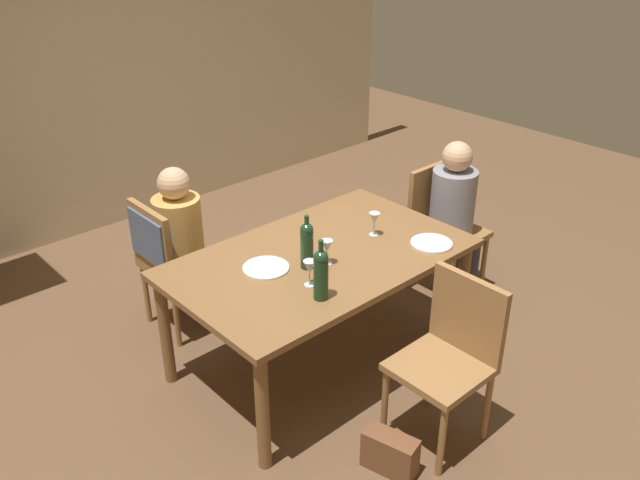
# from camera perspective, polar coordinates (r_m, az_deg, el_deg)

# --- Properties ---
(ground_plane) EXTENTS (10.00, 10.00, 0.00)m
(ground_plane) POSITION_cam_1_polar(r_m,az_deg,el_deg) (4.29, 0.00, -10.10)
(ground_plane) COLOR brown
(rear_room_partition) EXTENTS (6.40, 0.12, 2.70)m
(rear_room_partition) POSITION_cam_1_polar(r_m,az_deg,el_deg) (5.85, -18.89, 13.68)
(rear_room_partition) COLOR beige
(rear_room_partition) RESTS_ON ground_plane
(dining_table) EXTENTS (1.74, 1.06, 0.75)m
(dining_table) POSITION_cam_1_polar(r_m,az_deg,el_deg) (3.91, 0.00, -2.33)
(dining_table) COLOR brown
(dining_table) RESTS_ON ground_plane
(chair_far_left) EXTENTS (0.46, 0.44, 0.92)m
(chair_far_left) POSITION_cam_1_polar(r_m,az_deg,el_deg) (4.34, -13.22, -0.98)
(chair_far_left) COLOR olive
(chair_far_left) RESTS_ON ground_plane
(chair_right_end) EXTENTS (0.44, 0.44, 0.92)m
(chair_right_end) POSITION_cam_1_polar(r_m,az_deg,el_deg) (4.85, 10.27, 1.69)
(chair_right_end) COLOR olive
(chair_right_end) RESTS_ON ground_plane
(chair_near) EXTENTS (0.44, 0.44, 0.92)m
(chair_near) POSITION_cam_1_polar(r_m,az_deg,el_deg) (3.54, 11.17, -9.18)
(chair_near) COLOR olive
(chair_near) RESTS_ON ground_plane
(person_woman_host) EXTENTS (0.35, 0.30, 1.13)m
(person_woman_host) POSITION_cam_1_polar(r_m,az_deg,el_deg) (4.38, -11.63, 0.33)
(person_woman_host) COLOR #33333D
(person_woman_host) RESTS_ON ground_plane
(person_man_bearded) EXTENTS (0.31, 0.36, 1.14)m
(person_man_bearded) POSITION_cam_1_polar(r_m,az_deg,el_deg) (4.74, 11.47, 2.62)
(person_man_bearded) COLOR #33333D
(person_man_bearded) RESTS_ON ground_plane
(wine_bottle_tall_green) EXTENTS (0.07, 0.07, 0.32)m
(wine_bottle_tall_green) POSITION_cam_1_polar(r_m,az_deg,el_deg) (3.68, -1.13, -0.35)
(wine_bottle_tall_green) COLOR #19381E
(wine_bottle_tall_green) RESTS_ON dining_table
(wine_bottle_dark_red) EXTENTS (0.08, 0.08, 0.34)m
(wine_bottle_dark_red) POSITION_cam_1_polar(r_m,az_deg,el_deg) (3.40, 0.08, -2.84)
(wine_bottle_dark_red) COLOR #19381E
(wine_bottle_dark_red) RESTS_ON dining_table
(wine_glass_near_left) EXTENTS (0.07, 0.07, 0.15)m
(wine_glass_near_left) POSITION_cam_1_polar(r_m,az_deg,el_deg) (4.06, 4.67, 1.77)
(wine_glass_near_left) COLOR silver
(wine_glass_near_left) RESTS_ON dining_table
(wine_glass_centre) EXTENTS (0.07, 0.07, 0.15)m
(wine_glass_centre) POSITION_cam_1_polar(r_m,az_deg,el_deg) (3.53, -0.91, -2.41)
(wine_glass_centre) COLOR silver
(wine_glass_centre) RESTS_ON dining_table
(wine_glass_near_right) EXTENTS (0.07, 0.07, 0.15)m
(wine_glass_near_right) POSITION_cam_1_polar(r_m,az_deg,el_deg) (3.73, 0.60, -0.61)
(wine_glass_near_right) COLOR silver
(wine_glass_near_right) RESTS_ON dining_table
(dinner_plate_host) EXTENTS (0.26, 0.26, 0.01)m
(dinner_plate_host) POSITION_cam_1_polar(r_m,az_deg,el_deg) (3.74, -4.64, -2.40)
(dinner_plate_host) COLOR white
(dinner_plate_host) RESTS_ON dining_table
(dinner_plate_guest_left) EXTENTS (0.25, 0.25, 0.01)m
(dinner_plate_guest_left) POSITION_cam_1_polar(r_m,az_deg,el_deg) (4.04, 9.50, -0.29)
(dinner_plate_guest_left) COLOR white
(dinner_plate_guest_left) RESTS_ON dining_table
(handbag) EXTENTS (0.19, 0.30, 0.22)m
(handbag) POSITION_cam_1_polar(r_m,az_deg,el_deg) (3.55, 6.00, -17.65)
(handbag) COLOR brown
(handbag) RESTS_ON ground_plane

